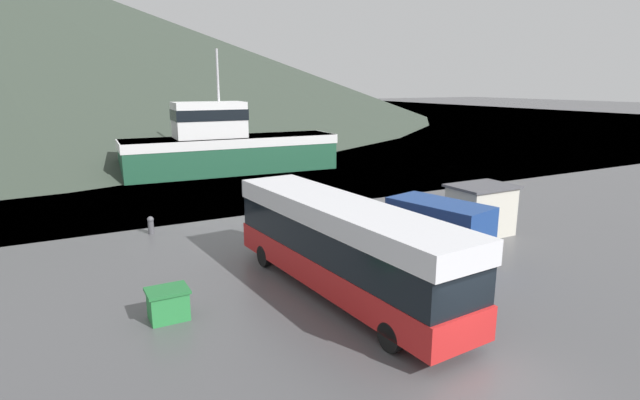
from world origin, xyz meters
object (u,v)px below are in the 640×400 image
Objects in this scene: delivery_van at (427,227)px; tour_bus at (341,244)px; dock_kiosk at (481,209)px; fishing_boat at (228,146)px; storage_bin at (168,304)px.

tour_bus is at bearing -176.32° from delivery_van.
delivery_van reaches higher than dock_kiosk.
fishing_boat is 5.74× the size of dock_kiosk.
tour_bus is 6.23m from storage_bin.
dock_kiosk reaches higher than storage_bin.
tour_bus is at bearing -6.71° from fishing_boat.
delivery_van is 0.35× the size of fishing_boat.
delivery_van is (5.38, 1.63, -0.56)m from tour_bus.
tour_bus is 5.65m from delivery_van.
tour_bus is 1.82× the size of delivery_van.
dock_kiosk is at bearing 16.21° from fishing_boat.
fishing_boat is 13.84× the size of storage_bin.
storage_bin is 16.20m from dock_kiosk.
dock_kiosk is (10.05, 3.01, -0.64)m from tour_bus.
tour_bus is 0.64× the size of fishing_boat.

